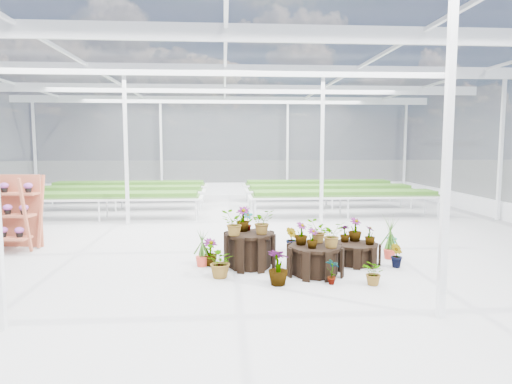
{
  "coord_description": "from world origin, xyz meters",
  "views": [
    {
      "loc": [
        -0.05,
        -10.05,
        2.45
      ],
      "look_at": [
        0.72,
        0.86,
        1.3
      ],
      "focal_mm": 32.0,
      "sensor_mm": 36.0,
      "label": 1
    }
  ],
  "objects": [
    {
      "name": "plinth_tall",
      "position": [
        0.45,
        -1.14,
        0.35
      ],
      "size": [
        1.33,
        1.33,
        0.69
      ],
      "primitive_type": "cylinder",
      "rotation": [
        0.0,
        0.0,
        0.4
      ],
      "color": "black",
      "rests_on": "ground"
    },
    {
      "name": "steel_frame",
      "position": [
        0.0,
        0.0,
        2.25
      ],
      "size": [
        18.0,
        24.0,
        4.5
      ],
      "primitive_type": null,
      "color": "silver",
      "rests_on": "ground"
    },
    {
      "name": "plinth_mid",
      "position": [
        1.65,
        -1.74,
        0.28
      ],
      "size": [
        1.3,
        1.3,
        0.55
      ],
      "primitive_type": "cylinder",
      "rotation": [
        0.0,
        0.0,
        0.29
      ],
      "color": "black",
      "rests_on": "ground"
    },
    {
      "name": "ground_plane",
      "position": [
        0.0,
        0.0,
        0.0
      ],
      "size": [
        24.0,
        24.0,
        0.0
      ],
      "primitive_type": "plane",
      "color": "gray",
      "rests_on": "ground"
    },
    {
      "name": "shelf_rack",
      "position": [
        -5.2,
        0.75,
        0.87
      ],
      "size": [
        1.74,
        1.07,
        1.74
      ],
      "primitive_type": null,
      "rotation": [
        0.0,
        0.0,
        -0.13
      ],
      "color": "#A65137",
      "rests_on": "ground"
    },
    {
      "name": "nursery_plants",
      "position": [
        1.23,
        -1.29,
        0.52
      ],
      "size": [
        4.44,
        3.01,
        1.19
      ],
      "color": "#325F1B",
      "rests_on": "ground"
    },
    {
      "name": "greenhouse_shell",
      "position": [
        0.0,
        0.0,
        2.25
      ],
      "size": [
        18.0,
        24.0,
        4.5
      ],
      "primitive_type": null,
      "color": "white",
      "rests_on": "ground"
    },
    {
      "name": "nursery_benches",
      "position": [
        0.0,
        7.2,
        0.42
      ],
      "size": [
        16.0,
        7.0,
        0.84
      ],
      "primitive_type": null,
      "color": "silver",
      "rests_on": "ground"
    },
    {
      "name": "plinth_low",
      "position": [
        2.65,
        -1.04,
        0.21
      ],
      "size": [
        1.15,
        1.15,
        0.42
      ],
      "primitive_type": "cylinder",
      "rotation": [
        0.0,
        0.0,
        -0.25
      ],
      "color": "black",
      "rests_on": "ground"
    }
  ]
}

